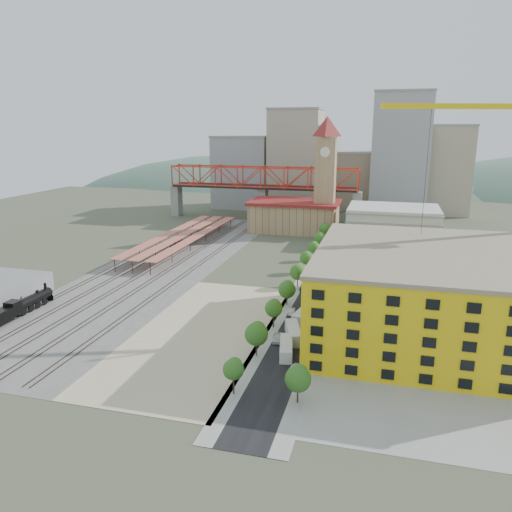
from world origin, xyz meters
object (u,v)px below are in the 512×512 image
(site_trailer_a, at_px, (286,348))
(site_trailer_c, at_px, (302,315))
(construction_building, at_px, (422,293))
(site_trailer_d, at_px, (312,295))
(clock_tower, at_px, (326,165))
(locomotive, at_px, (23,305))
(site_trailer_b, at_px, (293,333))
(car_0, at_px, (277,338))

(site_trailer_a, distance_m, site_trailer_c, 18.79)
(construction_building, distance_m, site_trailer_d, 31.54)
(clock_tower, xyz_separation_m, construction_building, (34.00, -99.99, -19.29))
(construction_building, distance_m, locomotive, 93.11)
(clock_tower, relative_size, site_trailer_a, 5.58)
(clock_tower, xyz_separation_m, site_trailer_a, (8.00, -117.73, -27.42))
(clock_tower, distance_m, site_trailer_d, 88.84)
(site_trailer_b, distance_m, site_trailer_d, 25.90)
(construction_building, xyz_separation_m, site_trailer_b, (-26.00, -10.02, -8.06))
(site_trailer_c, relative_size, site_trailer_d, 0.95)
(construction_building, distance_m, site_trailer_b, 29.01)
(site_trailer_a, distance_m, site_trailer_d, 33.62)
(site_trailer_b, bearing_deg, construction_building, 3.28)
(locomotive, distance_m, site_trailer_c, 67.34)
(car_0, bearing_deg, clock_tower, 83.62)
(clock_tower, height_order, construction_building, clock_tower)
(site_trailer_a, bearing_deg, construction_building, 23.17)
(locomotive, height_order, car_0, locomotive)
(site_trailer_b, bearing_deg, site_trailer_d, 72.20)
(locomotive, bearing_deg, car_0, -0.08)
(site_trailer_b, relative_size, site_trailer_d, 1.08)
(locomotive, xyz_separation_m, site_trailer_b, (66.00, 2.27, -0.71))
(site_trailer_b, relative_size, site_trailer_c, 1.14)
(locomotive, xyz_separation_m, site_trailer_d, (66.00, 28.18, -0.82))
(site_trailer_a, bearing_deg, clock_tower, 82.76)
(clock_tower, relative_size, site_trailer_d, 5.69)
(site_trailer_a, height_order, site_trailer_d, site_trailer_a)
(locomotive, distance_m, site_trailer_b, 66.04)
(clock_tower, distance_m, site_trailer_c, 103.00)
(site_trailer_a, height_order, site_trailer_c, site_trailer_a)
(locomotive, distance_m, site_trailer_a, 66.23)
(site_trailer_c, bearing_deg, site_trailer_b, -80.00)
(site_trailer_a, bearing_deg, site_trailer_b, 78.87)
(site_trailer_b, height_order, site_trailer_c, site_trailer_b)
(site_trailer_c, distance_m, car_0, 13.77)
(construction_building, xyz_separation_m, site_trailer_d, (-26.00, 15.88, -8.16))
(car_0, bearing_deg, construction_building, 14.20)
(site_trailer_a, xyz_separation_m, car_0, (-3.00, 5.35, -0.48))
(clock_tower, height_order, site_trailer_a, clock_tower)
(site_trailer_d, bearing_deg, site_trailer_a, -99.68)
(locomotive, distance_m, car_0, 63.01)
(clock_tower, height_order, site_trailer_c, clock_tower)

